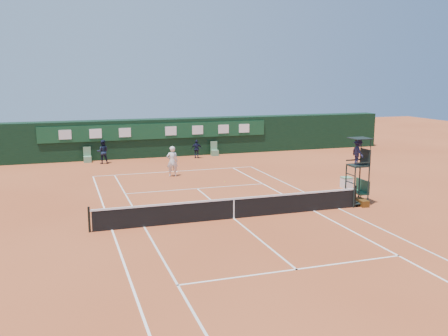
% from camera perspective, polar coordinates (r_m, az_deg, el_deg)
% --- Properties ---
extents(ground, '(90.00, 90.00, 0.00)m').
position_cam_1_polar(ground, '(22.99, 1.11, -5.80)').
color(ground, '#BA542C').
rests_on(ground, ground).
extents(court_lines, '(11.05, 23.85, 0.01)m').
position_cam_1_polar(court_lines, '(22.99, 1.11, -5.78)').
color(court_lines, silver).
rests_on(court_lines, ground).
extents(tennis_net, '(12.90, 0.10, 1.10)m').
position_cam_1_polar(tennis_net, '(22.85, 1.12, -4.57)').
color(tennis_net, black).
rests_on(tennis_net, ground).
extents(back_wall, '(40.00, 1.65, 3.00)m').
position_cam_1_polar(back_wall, '(40.51, -7.73, 3.47)').
color(back_wall, black).
rests_on(back_wall, ground).
extents(linesman_chair_left, '(0.55, 0.50, 1.15)m').
position_cam_1_polar(linesman_chair_left, '(38.81, -15.34, 1.10)').
color(linesman_chair_left, '#60936C').
rests_on(linesman_chair_left, ground).
extents(linesman_chair_right, '(0.55, 0.50, 1.15)m').
position_cam_1_polar(linesman_chair_right, '(40.54, -1.09, 1.87)').
color(linesman_chair_right, '#5C8D65').
rests_on(linesman_chair_right, ground).
extents(umpire_chair, '(0.96, 0.95, 3.42)m').
position_cam_1_polar(umpire_chair, '(25.66, 15.09, 1.20)').
color(umpire_chair, black).
rests_on(umpire_chair, ground).
extents(player_bench, '(0.56, 1.20, 1.10)m').
position_cam_1_polar(player_bench, '(27.07, 15.30, -2.34)').
color(player_bench, '#1B452C').
rests_on(player_bench, ground).
extents(tennis_bag, '(0.47, 0.90, 0.32)m').
position_cam_1_polar(tennis_bag, '(26.10, 15.49, -3.82)').
color(tennis_bag, black).
rests_on(tennis_bag, ground).
extents(cooler, '(0.57, 0.57, 0.65)m').
position_cam_1_polar(cooler, '(29.86, 13.83, -1.61)').
color(cooler, silver).
rests_on(cooler, ground).
extents(tennis_ball, '(0.06, 0.06, 0.06)m').
position_cam_1_polar(tennis_ball, '(30.60, 0.09, -1.57)').
color(tennis_ball, yellow).
rests_on(tennis_ball, ground).
extents(player, '(0.75, 0.52, 1.97)m').
position_cam_1_polar(player, '(32.36, -5.94, 0.77)').
color(player, silver).
rests_on(player, ground).
extents(ball_kid_left, '(0.94, 0.77, 1.76)m').
position_cam_1_polar(ball_kid_left, '(37.90, -13.69, 1.82)').
color(ball_kid_left, black).
rests_on(ball_kid_left, ground).
extents(ball_kid_right, '(0.92, 0.60, 1.45)m').
position_cam_1_polar(ball_kid_right, '(39.31, -3.14, 2.18)').
color(ball_kid_right, black).
rests_on(ball_kid_right, ground).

